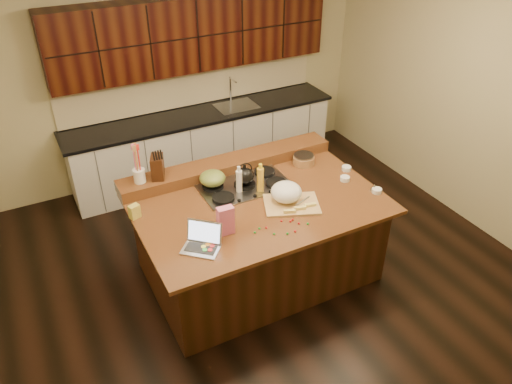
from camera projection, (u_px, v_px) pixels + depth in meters
room at (258, 163)px, 4.67m from camera, size 5.52×5.02×2.72m
island at (258, 238)px, 5.15m from camera, size 2.40×1.60×0.92m
back_ledge at (228, 165)px, 5.39m from camera, size 2.40×0.30×0.12m
cooktop at (245, 185)px, 5.12m from camera, size 0.92×0.52×0.05m
back_counter at (201, 108)px, 6.64m from camera, size 3.70×0.66×2.40m
kettle at (245, 176)px, 5.06m from camera, size 0.25×0.25×0.17m
green_bowl at (212, 178)px, 5.05m from camera, size 0.28×0.28×0.15m
laptop at (202, 241)px, 4.29m from camera, size 0.40×0.39×0.22m
oil_bottle at (260, 180)px, 4.98m from camera, size 0.08×0.08×0.27m
vinegar_bottle at (239, 182)px, 4.97m from camera, size 0.08×0.08×0.25m
wooden_tray at (288, 195)px, 4.83m from camera, size 0.63×0.55×0.21m
ramekin_a at (377, 191)px, 5.03m from camera, size 0.11×0.11×0.04m
ramekin_b at (345, 179)px, 5.22m from camera, size 0.12×0.12×0.04m
ramekin_c at (346, 168)px, 5.40m from camera, size 0.13×0.13×0.04m
strainer_bowl at (304, 160)px, 5.51m from camera, size 0.29×0.29×0.09m
kitchen_timer at (374, 187)px, 5.06m from camera, size 0.09×0.09×0.07m
pink_bag at (226, 221)px, 4.41m from camera, size 0.15×0.09×0.27m
candy_plate at (208, 249)px, 4.29m from camera, size 0.21×0.21×0.01m
package_box at (135, 211)px, 4.64m from camera, size 0.11×0.09×0.14m
utensil_crock at (139, 176)px, 4.95m from camera, size 0.14×0.14×0.14m
knife_block at (157, 167)px, 5.00m from camera, size 0.18×0.22×0.24m
gumdrop_0 at (299, 223)px, 4.59m from camera, size 0.02×0.02×0.02m
gumdrop_1 at (255, 232)px, 4.47m from camera, size 0.02×0.02×0.02m
gumdrop_2 at (293, 220)px, 4.63m from camera, size 0.02×0.02×0.02m
gumdrop_3 at (287, 234)px, 4.46m from camera, size 0.02×0.02×0.02m
gumdrop_4 at (266, 228)px, 4.53m from camera, size 0.02×0.02×0.02m
gumdrop_5 at (259, 228)px, 4.52m from camera, size 0.02×0.02×0.02m
gumdrop_6 at (290, 221)px, 4.61m from camera, size 0.02×0.02×0.02m
gumdrop_7 at (308, 224)px, 4.58m from camera, size 0.02×0.02×0.02m
gumdrop_8 at (295, 231)px, 4.49m from camera, size 0.02×0.02×0.02m
gumdrop_9 at (274, 234)px, 4.45m from camera, size 0.02×0.02×0.02m
gumdrop_10 at (281, 221)px, 4.62m from camera, size 0.02×0.02×0.02m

